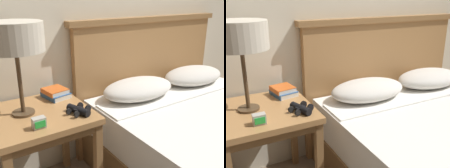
# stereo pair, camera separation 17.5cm
# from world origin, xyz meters

# --- Properties ---
(nightstand) EXTENTS (0.58, 0.58, 0.64)m
(nightstand) POSITION_xyz_m (-0.60, 0.55, 0.55)
(nightstand) COLOR #AD7A47
(nightstand) RESTS_ON ground_plane
(table_lamp) EXTENTS (0.31, 0.31, 0.54)m
(table_lamp) POSITION_xyz_m (-0.68, 0.58, 1.09)
(table_lamp) COLOR #4C3823
(table_lamp) RESTS_ON nightstand
(book_on_nightstand) EXTENTS (0.17, 0.20, 0.04)m
(book_on_nightstand) POSITION_xyz_m (-0.42, 0.72, 0.66)
(book_on_nightstand) COLOR silver
(book_on_nightstand) RESTS_ON nightstand
(book_stacked_on_top) EXTENTS (0.16, 0.17, 0.03)m
(book_stacked_on_top) POSITION_xyz_m (-0.43, 0.72, 0.69)
(book_stacked_on_top) COLOR silver
(book_stacked_on_top) RESTS_ON book_on_nightstand
(binoculars_pair) EXTENTS (0.15, 0.16, 0.05)m
(binoculars_pair) POSITION_xyz_m (-0.41, 0.40, 0.66)
(binoculars_pair) COLOR black
(binoculars_pair) RESTS_ON nightstand
(alarm_clock) EXTENTS (0.07, 0.05, 0.06)m
(alarm_clock) POSITION_xyz_m (-0.66, 0.36, 0.67)
(alarm_clock) COLOR #B7B2A8
(alarm_clock) RESTS_ON nightstand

